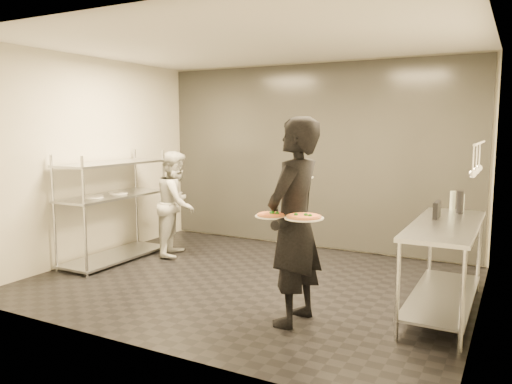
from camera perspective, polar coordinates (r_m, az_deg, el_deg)
The scene contains 13 objects.
room_shell at distance 6.86m, azimuth 3.99°, elevation 3.73°, with size 5.00×4.00×2.80m.
pass_rack at distance 7.16m, azimuth -16.02°, elevation -1.47°, with size 0.60×1.60×1.50m.
prep_counter at distance 5.26m, azimuth 20.72°, elevation -6.48°, with size 0.60×1.80×0.92m.
utensil_rail at distance 5.10m, azimuth 23.96°, elevation 3.42°, with size 0.07×1.20×0.31m.
waiter at distance 4.66m, azimuth 4.40°, elevation -3.43°, with size 0.71×0.47×1.94m, color black.
chef at distance 7.26m, azimuth -9.09°, elevation -1.30°, with size 0.73×0.57×1.50m, color beige.
pizza_plate_near at distance 4.55m, azimuth 1.74°, elevation -2.66°, with size 0.29×0.29×0.05m.
pizza_plate_far at distance 4.37m, azimuth 5.50°, elevation -2.86°, with size 0.35×0.35×0.05m.
salad_plate at distance 4.92m, azimuth 5.12°, elevation 1.94°, with size 0.25×0.25×0.07m.
pos_monitor at distance 5.42m, azimuth 19.96°, elevation -1.93°, with size 0.05×0.24×0.17m, color black.
bottle_green at distance 5.96m, azimuth 21.56°, elevation -0.93°, with size 0.06×0.06×0.22m, color gray.
bottle_clear at distance 5.84m, azimuth 22.41°, elevation -1.21°, with size 0.06×0.06×0.21m, color gray.
bottle_dark at distance 5.79m, azimuth 22.29°, elevation -1.09°, with size 0.07×0.07×0.25m, color black.
Camera 1 is at (2.78, -5.08, 1.86)m, focal length 35.00 mm.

